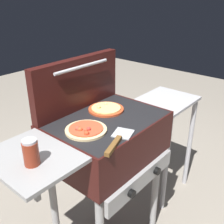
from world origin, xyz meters
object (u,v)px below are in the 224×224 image
at_px(grill, 105,142).
at_px(sauce_jar, 31,152).
at_px(pizza_pepperoni, 86,130).
at_px(prep_table, 163,128).
at_px(spatula, 118,140).
at_px(pizza_cheese, 106,109).

bearing_deg(grill, sauce_jar, -174.57).
relative_size(pizza_pepperoni, sauce_jar, 1.84).
bearing_deg(sauce_jar, prep_table, 2.52).
distance_m(pizza_pepperoni, spatula, 0.19).
bearing_deg(sauce_jar, grill, 5.43).
height_order(grill, prep_table, grill).
xyz_separation_m(pizza_pepperoni, sauce_jar, (-0.33, -0.03, 0.05)).
distance_m(grill, prep_table, 0.70).
xyz_separation_m(sauce_jar, spatula, (0.36, -0.15, -0.05)).
bearing_deg(prep_table, sauce_jar, -177.48).
bearing_deg(spatula, prep_table, 14.18).
height_order(grill, spatula, spatula).
xyz_separation_m(pizza_cheese, spatula, (-0.23, -0.28, -0.00)).
height_order(pizza_cheese, spatula, pizza_cheese).
relative_size(grill, sauce_jar, 8.46).
bearing_deg(spatula, pizza_pepperoni, 97.87).
distance_m(pizza_pepperoni, pizza_cheese, 0.27).
bearing_deg(pizza_cheese, prep_table, -7.05).
bearing_deg(prep_table, pizza_pepperoni, -178.62).
bearing_deg(pizza_cheese, sauce_jar, -168.15).
distance_m(sauce_jar, prep_table, 1.23).
bearing_deg(grill, prep_table, 0.37).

